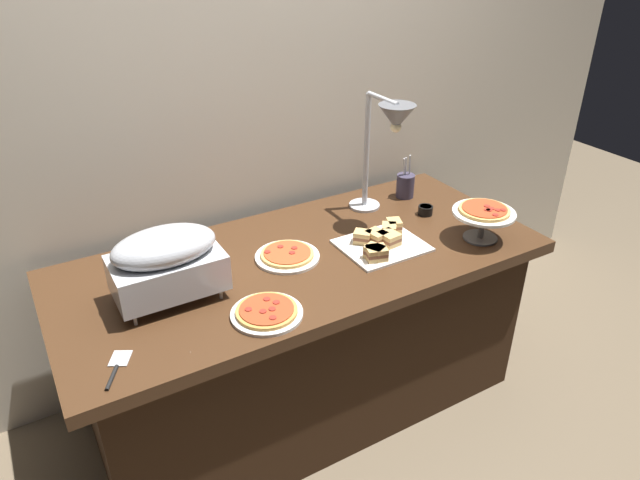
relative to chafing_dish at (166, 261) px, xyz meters
The scene contains 13 objects.
ground_plane 1.05m from the chafing_dish, ahead, with size 8.00×8.00×0.00m, color brown.
back_wall 0.80m from the chafing_dish, 44.26° to the left, with size 4.40×0.04×2.40m, color beige.
buffet_table 0.75m from the chafing_dish, ahead, with size 1.90×0.84×0.76m.
chafing_dish is the anchor object (origin of this frame).
heat_lamp 1.03m from the chafing_dish, ahead, with size 0.15×0.34×0.53m.
pizza_plate_front 0.49m from the chafing_dish, ahead, with size 0.25×0.25×0.03m.
pizza_plate_center 0.38m from the chafing_dish, 47.07° to the right, with size 0.24×0.24×0.03m.
pizza_plate_raised_stand 1.25m from the chafing_dish, 10.45° to the right, with size 0.25×0.25×0.14m.
sandwich_platter 0.85m from the chafing_dish, ahead, with size 0.33×0.28×0.06m.
sauce_cup_near 1.19m from the chafing_dish, ahead, with size 0.06×0.06×0.04m.
sauce_cup_far 0.35m from the chafing_dish, 52.95° to the left, with size 0.06×0.06×0.03m.
utensil_holder 1.25m from the chafing_dish, 12.07° to the left, with size 0.08×0.08×0.21m.
serving_spatula 0.40m from the chafing_dish, 132.95° to the right, with size 0.11×0.16×0.01m.
Camera 1 is at (-0.92, -1.71, 1.91)m, focal length 32.38 mm.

